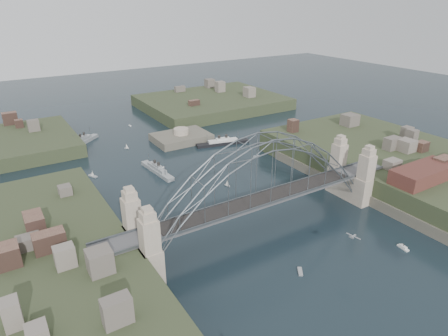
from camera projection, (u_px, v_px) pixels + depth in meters
ground at (261, 228)px, 99.47m from camera, size 500.00×500.00×0.00m
bridge at (263, 184)px, 94.54m from camera, size 84.00×13.80×24.60m
shore_west at (9, 309)px, 70.82m from camera, size 50.50×90.00×12.00m
shore_east at (403, 172)px, 126.55m from camera, size 50.50×90.00×12.00m
headland_ne at (212, 106)px, 208.93m from camera, size 70.00×55.00×9.50m
fort_island at (182, 142)px, 159.82m from camera, size 22.00×16.00×9.40m
wharf_shed at (424, 174)px, 105.99m from camera, size 20.00×8.00×4.00m
naval_cruiser_near at (157, 170)px, 130.70m from camera, size 4.24×18.66×5.55m
naval_cruiser_far at (83, 141)px, 156.66m from camera, size 14.72×13.23×5.88m
ocean_liner at (223, 143)px, 155.60m from camera, size 21.74×7.50×5.31m
aeroplane at (353, 237)px, 81.94m from camera, size 1.84×3.33×0.48m
small_boat_a at (154, 226)px, 99.83m from camera, size 2.99×1.91×1.43m
small_boat_b at (227, 183)px, 121.21m from camera, size 1.19×2.01×2.38m
small_boat_c at (300, 272)px, 83.35m from camera, size 2.32×2.75×0.45m
small_boat_d at (257, 156)px, 143.89m from camera, size 2.55×1.33×0.45m
small_boat_e at (93, 175)px, 127.69m from camera, size 2.54×3.68×2.38m
small_boat_f at (163, 168)px, 134.12m from camera, size 1.56×1.33×0.45m
small_boat_g at (403, 248)px, 91.15m from camera, size 1.39×2.99×1.43m
small_boat_h at (127, 146)px, 151.20m from camera, size 1.68×1.70×2.38m
small_boat_i at (331, 182)px, 124.05m from camera, size 2.23×0.93×0.45m
small_boat_k at (130, 126)px, 178.34m from camera, size 0.72×1.91×0.45m
small_boat_l at (65, 210)px, 106.16m from camera, size 2.36×1.12×2.38m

